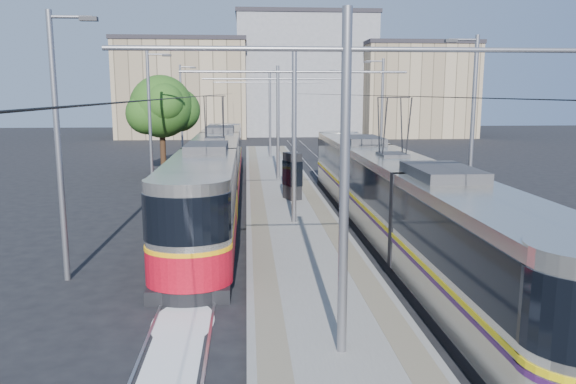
{
  "coord_description": "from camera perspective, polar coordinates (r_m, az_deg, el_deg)",
  "views": [
    {
      "loc": [
        -1.94,
        -14.97,
        5.68
      ],
      "look_at": [
        -0.26,
        7.93,
        1.6
      ],
      "focal_mm": 35.0,
      "sensor_mm": 36.0,
      "label": 1
    }
  ],
  "objects": [
    {
      "name": "building_right",
      "position": [
        76.2,
        12.74,
        10.09
      ],
      "size": [
        14.28,
        10.2,
        12.02
      ],
      "color": "tan",
      "rests_on": "ground"
    },
    {
      "name": "building_centre",
      "position": [
        79.41,
        1.58,
        11.77
      ],
      "size": [
        18.36,
        14.28,
        16.05
      ],
      "color": "gray",
      "rests_on": "ground"
    },
    {
      "name": "rails",
      "position": [
        32.53,
        -0.71,
        0.05
      ],
      "size": [
        8.71,
        70.0,
        0.03
      ],
      "color": "gray",
      "rests_on": "ground"
    },
    {
      "name": "tactile_strip_left",
      "position": [
        32.42,
        -3.27,
        0.52
      ],
      "size": [
        0.7,
        50.0,
        0.01
      ],
      "primitive_type": "cube",
      "color": "gray",
      "rests_on": "platform"
    },
    {
      "name": "shelter",
      "position": [
        28.56,
        0.44,
        1.75
      ],
      "size": [
        0.99,
        1.23,
        2.37
      ],
      "rotation": [
        0.0,
        0.0,
        0.35
      ],
      "color": "black",
      "rests_on": "platform"
    },
    {
      "name": "track_arrow",
      "position": [
        13.35,
        -11.34,
        -15.28
      ],
      "size": [
        1.2,
        5.0,
        0.01
      ],
      "primitive_type": "cube",
      "color": "silver",
      "rests_on": "ground"
    },
    {
      "name": "ground",
      "position": [
        16.13,
        3.03,
        -10.56
      ],
      "size": [
        160.0,
        160.0,
        0.0
      ],
      "primitive_type": "plane",
      "color": "black",
      "rests_on": "ground"
    },
    {
      "name": "tram_left",
      "position": [
        29.63,
        -7.38,
        2.29
      ],
      "size": [
        2.43,
        29.96,
        5.5
      ],
      "color": "black",
      "rests_on": "ground"
    },
    {
      "name": "tram_right",
      "position": [
        22.02,
        10.44,
        -0.09
      ],
      "size": [
        2.43,
        27.66,
        5.5
      ],
      "color": "black",
      "rests_on": "ground"
    },
    {
      "name": "platform",
      "position": [
        32.5,
        -0.71,
        0.28
      ],
      "size": [
        4.0,
        50.0,
        0.3
      ],
      "primitive_type": "cube",
      "color": "gray",
      "rests_on": "ground"
    },
    {
      "name": "street_lamps",
      "position": [
        36.06,
        -1.12,
        7.69
      ],
      "size": [
        15.18,
        38.22,
        8.0
      ],
      "color": "gray",
      "rests_on": "ground"
    },
    {
      "name": "tree",
      "position": [
        40.03,
        -12.3,
        8.37
      ],
      "size": [
        4.73,
        4.37,
        6.87
      ],
      "color": "#382314",
      "rests_on": "ground"
    },
    {
      "name": "building_left",
      "position": [
        75.41,
        -10.5,
        10.31
      ],
      "size": [
        16.32,
        12.24,
        12.39
      ],
      "color": "tan",
      "rests_on": "ground"
    },
    {
      "name": "catenary",
      "position": [
        29.21,
        -0.39,
        7.81
      ],
      "size": [
        9.2,
        70.0,
        7.0
      ],
      "color": "gray",
      "rests_on": "platform"
    },
    {
      "name": "tactile_strip_right",
      "position": [
        32.6,
        1.83,
        0.58
      ],
      "size": [
        0.7,
        50.0,
        0.01
      ],
      "primitive_type": "cube",
      "color": "gray",
      "rests_on": "platform"
    }
  ]
}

